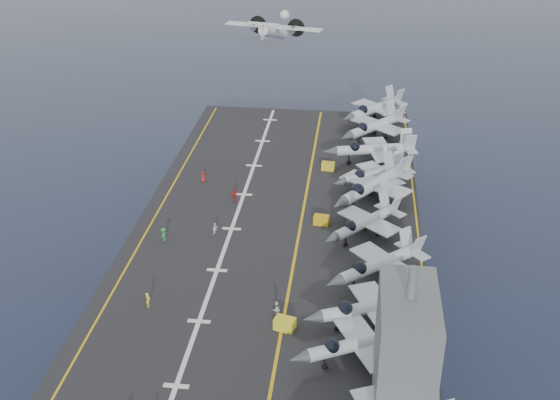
# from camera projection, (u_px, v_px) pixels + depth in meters

# --- Properties ---
(ground) EXTENTS (500.00, 500.00, 0.00)m
(ground) POSITION_uv_depth(u_px,v_px,m) (277.00, 296.00, 97.16)
(ground) COLOR #142135
(ground) RESTS_ON ground
(hull) EXTENTS (36.00, 90.00, 10.00)m
(hull) POSITION_uv_depth(u_px,v_px,m) (277.00, 266.00, 94.84)
(hull) COLOR #56595E
(hull) RESTS_ON ground
(flight_deck) EXTENTS (38.00, 92.00, 0.40)m
(flight_deck) POSITION_uv_depth(u_px,v_px,m) (277.00, 233.00, 92.42)
(flight_deck) COLOR black
(flight_deck) RESTS_ON hull
(foul_line) EXTENTS (0.35, 90.00, 0.02)m
(foul_line) POSITION_uv_depth(u_px,v_px,m) (299.00, 233.00, 92.01)
(foul_line) COLOR gold
(foul_line) RESTS_ON flight_deck
(landing_centerline) EXTENTS (0.50, 90.00, 0.02)m
(landing_centerline) POSITION_uv_depth(u_px,v_px,m) (232.00, 229.00, 92.93)
(landing_centerline) COLOR silver
(landing_centerline) RESTS_ON flight_deck
(deck_edge_port) EXTENTS (0.25, 90.00, 0.02)m
(deck_edge_port) POSITION_uv_depth(u_px,v_px,m) (151.00, 224.00, 94.05)
(deck_edge_port) COLOR gold
(deck_edge_port) RESTS_ON flight_deck
(deck_edge_stbd) EXTENTS (0.25, 90.00, 0.02)m
(deck_edge_stbd) POSITION_uv_depth(u_px,v_px,m) (419.00, 240.00, 90.43)
(deck_edge_stbd) COLOR gold
(deck_edge_stbd) RESTS_ON flight_deck
(island_superstructure) EXTENTS (5.00, 10.00, 15.00)m
(island_superstructure) POSITION_uv_depth(u_px,v_px,m) (406.00, 340.00, 60.93)
(island_superstructure) COLOR #56595E
(island_superstructure) RESTS_ON flight_deck
(fighter_jet_1) EXTENTS (15.37, 13.47, 4.47)m
(fighter_jet_1) POSITION_uv_depth(u_px,v_px,m) (359.00, 342.00, 68.78)
(fighter_jet_1) COLOR gray
(fighter_jet_1) RESTS_ON flight_deck
(fighter_jet_2) EXTENTS (15.87, 13.54, 4.66)m
(fighter_jet_2) POSITION_uv_depth(u_px,v_px,m) (371.00, 306.00, 73.90)
(fighter_jet_2) COLOR #9FA8B1
(fighter_jet_2) RESTS_ON flight_deck
(fighter_jet_3) EXTENTS (16.43, 15.98, 4.79)m
(fighter_jet_3) POSITION_uv_depth(u_px,v_px,m) (380.00, 263.00, 81.22)
(fighter_jet_3) COLOR #A0AAB1
(fighter_jet_3) RESTS_ON flight_deck
(fighter_jet_4) EXTENTS (15.11, 15.47, 4.51)m
(fighter_jet_4) POSITION_uv_depth(u_px,v_px,m) (365.00, 221.00, 90.14)
(fighter_jet_4) COLOR #9DA8AF
(fighter_jet_4) RESTS_ON flight_deck
(fighter_jet_5) EXTENTS (17.38, 18.59, 5.37)m
(fighter_jet_5) POSITION_uv_depth(u_px,v_px,m) (372.00, 184.00, 98.61)
(fighter_jet_5) COLOR #A1A8B3
(fighter_jet_5) RESTS_ON flight_deck
(fighter_jet_6) EXTENTS (15.58, 14.36, 4.50)m
(fighter_jet_6) POSITION_uv_depth(u_px,v_px,m) (376.00, 173.00, 102.87)
(fighter_jet_6) COLOR #9BA1A9
(fighter_jet_6) RESTS_ON flight_deck
(fighter_jet_7) EXTENTS (16.58, 12.98, 5.10)m
(fighter_jet_7) POSITION_uv_depth(u_px,v_px,m) (375.00, 148.00, 110.25)
(fighter_jet_7) COLOR #99A0AB
(fighter_jet_7) RESTS_ON flight_deck
(fighter_jet_8) EXTENTS (17.24, 17.73, 5.16)m
(fighter_jet_8) POSITION_uv_depth(u_px,v_px,m) (375.00, 125.00, 118.92)
(fighter_jet_8) COLOR gray
(fighter_jet_8) RESTS_ON flight_deck
(tow_cart_a) EXTENTS (2.43, 1.90, 1.29)m
(tow_cart_a) POSITION_uv_depth(u_px,v_px,m) (285.00, 324.00, 73.95)
(tow_cart_a) COLOR gold
(tow_cart_a) RESTS_ON flight_deck
(tow_cart_b) EXTENTS (2.14, 1.50, 1.21)m
(tow_cart_b) POSITION_uv_depth(u_px,v_px,m) (321.00, 220.00, 93.83)
(tow_cart_b) COLOR #BF970F
(tow_cart_b) RESTS_ON flight_deck
(tow_cart_c) EXTENTS (2.09, 1.44, 1.20)m
(tow_cart_c) POSITION_uv_depth(u_px,v_px,m) (328.00, 166.00, 108.96)
(tow_cart_c) COLOR gold
(tow_cart_c) RESTS_ON flight_deck
(crew_1) EXTENTS (0.84, 1.16, 1.81)m
(crew_1) POSITION_uv_depth(u_px,v_px,m) (148.00, 300.00, 77.28)
(crew_1) COLOR yellow
(crew_1) RESTS_ON flight_deck
(crew_2) EXTENTS (1.05, 1.17, 1.62)m
(crew_2) POSITION_uv_depth(u_px,v_px,m) (215.00, 229.00, 91.38)
(crew_2) COLOR silver
(crew_2) RESTS_ON flight_deck
(crew_3) EXTENTS (0.95, 1.22, 1.80)m
(crew_3) POSITION_uv_depth(u_px,v_px,m) (164.00, 234.00, 89.90)
(crew_3) COLOR green
(crew_3) RESTS_ON flight_deck
(crew_4) EXTENTS (1.49, 1.37, 2.07)m
(crew_4) POSITION_uv_depth(u_px,v_px,m) (235.00, 195.00, 99.25)
(crew_4) COLOR #B4191D
(crew_4) RESTS_ON flight_deck
(crew_5) EXTENTS (1.20, 1.16, 1.67)m
(crew_5) POSITION_uv_depth(u_px,v_px,m) (203.00, 177.00, 105.08)
(crew_5) COLOR #B21919
(crew_5) RESTS_ON flight_deck
(crew_7) EXTENTS (1.36, 1.36, 1.92)m
(crew_7) POSITION_uv_depth(u_px,v_px,m) (276.00, 309.00, 75.65)
(crew_7) COLOR silver
(crew_7) RESTS_ON flight_deck
(transport_plane) EXTENTS (22.03, 17.23, 4.64)m
(transport_plane) POSITION_uv_depth(u_px,v_px,m) (273.00, 32.00, 138.32)
(transport_plane) COLOR silver
(fighter_jet_9) EXTENTS (17.24, 17.73, 5.16)m
(fighter_jet_9) POSITION_uv_depth(u_px,v_px,m) (375.00, 108.00, 126.40)
(fighter_jet_9) COLOR gray
(fighter_jet_9) RESTS_ON flight_deck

